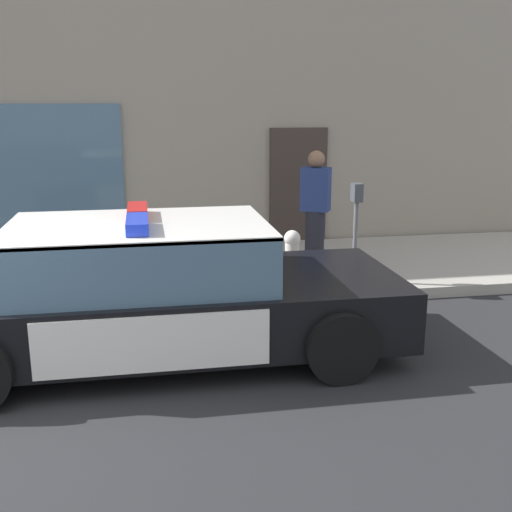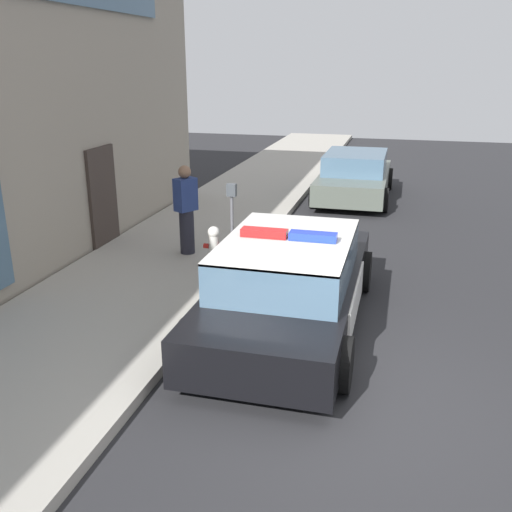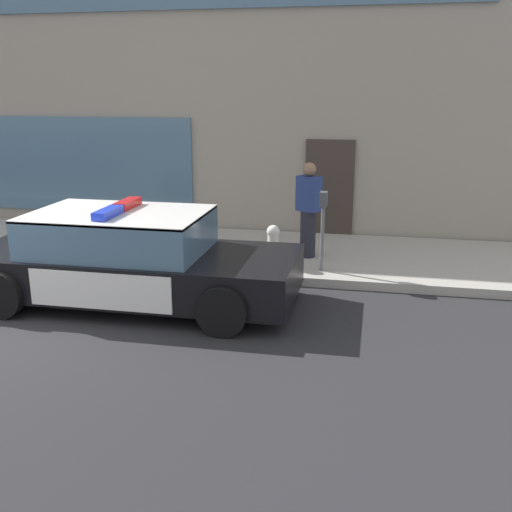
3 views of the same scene
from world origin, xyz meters
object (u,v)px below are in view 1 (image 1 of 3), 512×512
Objects in this scene: police_cruiser at (155,291)px; fire_hydrant at (292,258)px; pedestrian_on_sidewalk at (315,210)px; parking_meter at (356,214)px.

fire_hydrant is (1.85, 1.77, -0.18)m from police_cruiser.
pedestrian_on_sidewalk is (2.36, 2.49, 0.33)m from police_cruiser.
police_cruiser is 2.83× the size of pedestrian_on_sidewalk.
parking_meter is (0.33, -0.81, 0.07)m from pedestrian_on_sidewalk.
fire_hydrant is at bearing 173.95° from parking_meter.
pedestrian_on_sidewalk is at bearing 112.30° from parking_meter.
pedestrian_on_sidewalk reaches higher than fire_hydrant.
parking_meter is at bearing -6.05° from fire_hydrant.
police_cruiser is 2.57m from fire_hydrant.
parking_meter is at bearing 31.91° from police_cruiser.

